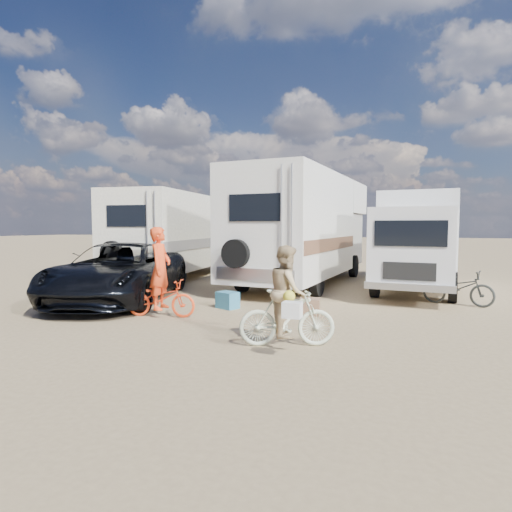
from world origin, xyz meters
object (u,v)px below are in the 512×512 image
(dark_suv, at_px, (119,272))
(bike_parked, at_px, (458,288))
(box_truck, at_px, (418,242))
(bike_man, at_px, (161,298))
(cooler, at_px, (228,300))
(rider_woman, at_px, (287,301))
(bike_woman, at_px, (287,318))
(rv_left, at_px, (176,237))
(rider_man, at_px, (160,276))
(rv_main, at_px, (305,231))
(crate, at_px, (310,306))

(dark_suv, xyz_separation_m, bike_parked, (8.72, 2.35, -0.34))
(box_truck, bearing_deg, dark_suv, -143.18)
(bike_man, distance_m, cooler, 1.77)
(dark_suv, bearing_deg, rider_woman, -43.16)
(bike_man, height_order, bike_woman, bike_woman)
(rv_left, height_order, bike_woman, rv_left)
(box_truck, relative_size, rider_man, 3.75)
(rider_woman, xyz_separation_m, bike_parked, (3.23, 5.14, -0.32))
(box_truck, relative_size, dark_suv, 1.22)
(rv_left, distance_m, bike_man, 7.52)
(rv_main, bearing_deg, dark_suv, -122.89)
(bike_woman, distance_m, cooler, 3.60)
(rv_left, distance_m, cooler, 6.97)
(rider_man, bearing_deg, crate, -76.23)
(rv_main, height_order, dark_suv, rv_main)
(bike_parked, bearing_deg, rv_left, 91.25)
(rv_main, xyz_separation_m, dark_suv, (-4.05, -5.15, -1.09))
(rider_man, bearing_deg, rv_main, -25.52)
(bike_woman, relative_size, bike_parked, 0.94)
(crate, bearing_deg, rv_main, 103.62)
(bike_woman, xyz_separation_m, cooler, (-2.27, 2.78, -0.29))
(bike_woman, relative_size, rider_man, 0.88)
(bike_man, bearing_deg, bike_parked, -69.65)
(box_truck, height_order, rider_woman, box_truck)
(box_truck, relative_size, crate, 15.03)
(rv_left, relative_size, rider_man, 4.05)
(rider_woman, relative_size, crate, 3.37)
(box_truck, relative_size, cooler, 13.51)
(rider_woman, bearing_deg, bike_man, 47.52)
(crate, bearing_deg, rv_left, 141.01)
(rv_main, height_order, bike_parked, rv_main)
(bike_man, bearing_deg, cooler, -46.16)
(bike_man, relative_size, cooler, 3.12)
(rider_man, distance_m, rider_woman, 3.59)
(bike_parked, bearing_deg, rider_woman, 165.14)
(rider_man, height_order, crate, rider_man)
(box_truck, bearing_deg, rv_main, -179.55)
(bike_parked, bearing_deg, bike_man, 137.22)
(bike_woman, bearing_deg, rider_man, 47.52)
(cooler, bearing_deg, dark_suv, -157.32)
(bike_man, height_order, bike_parked, bike_parked)
(dark_suv, height_order, rider_woman, dark_suv)
(cooler, relative_size, crate, 1.11)
(bike_man, xyz_separation_m, bike_woman, (3.32, -1.37, 0.07))
(box_truck, distance_m, bike_man, 8.50)
(dark_suv, bearing_deg, rv_main, 35.57)
(rv_main, bearing_deg, rv_left, -175.20)
(bike_man, bearing_deg, box_truck, -51.48)
(cooler, bearing_deg, rv_left, 153.18)
(rv_left, bearing_deg, cooler, -55.96)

